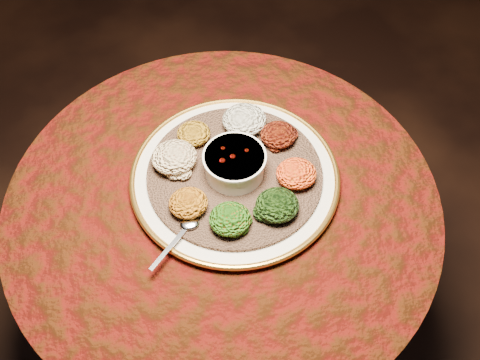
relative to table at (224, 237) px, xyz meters
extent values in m
plane|color=black|center=(0.00, 0.00, -0.55)|extent=(4.00, 4.00, 0.00)
cylinder|color=black|center=(0.00, 0.00, -0.53)|extent=(0.44, 0.44, 0.04)
cylinder|color=black|center=(0.00, 0.00, -0.21)|extent=(0.12, 0.12, 0.68)
cylinder|color=black|center=(0.00, 0.00, 0.15)|extent=(0.80, 0.80, 0.04)
cylinder|color=#3A0804|center=(0.00, 0.00, 0.00)|extent=(0.93, 0.93, 0.34)
cylinder|color=#3A0804|center=(0.00, 0.00, 0.17)|extent=(0.96, 0.96, 0.01)
cylinder|color=beige|center=(0.04, 0.04, 0.19)|extent=(0.50, 0.50, 0.02)
torus|color=gold|center=(0.04, 0.04, 0.20)|extent=(0.47, 0.47, 0.01)
cylinder|color=brown|center=(0.04, 0.04, 0.20)|extent=(0.50, 0.50, 0.01)
cylinder|color=silver|center=(0.04, 0.04, 0.24)|extent=(0.13, 0.13, 0.06)
cylinder|color=silver|center=(0.04, 0.04, 0.26)|extent=(0.14, 0.14, 0.01)
cylinder|color=#5D0406|center=(0.04, 0.04, 0.25)|extent=(0.11, 0.11, 0.01)
ellipsoid|color=silver|center=(-0.08, -0.08, 0.21)|extent=(0.04, 0.03, 0.01)
cube|color=silver|center=(-0.13, -0.13, 0.21)|extent=(0.09, 0.08, 0.00)
ellipsoid|color=beige|center=(0.08, 0.17, 0.23)|extent=(0.10, 0.10, 0.05)
ellipsoid|color=black|center=(0.15, 0.11, 0.23)|extent=(0.08, 0.08, 0.04)
ellipsoid|color=#C17E10|center=(0.16, -0.01, 0.23)|extent=(0.09, 0.08, 0.04)
ellipsoid|color=black|center=(0.10, -0.08, 0.23)|extent=(0.09, 0.09, 0.04)
ellipsoid|color=#972509|center=(0.00, -0.09, 0.23)|extent=(0.09, 0.08, 0.04)
ellipsoid|color=#AD620F|center=(-0.08, -0.03, 0.23)|extent=(0.08, 0.08, 0.04)
ellipsoid|color=maroon|center=(-0.09, 0.09, 0.23)|extent=(0.10, 0.10, 0.05)
ellipsoid|color=#9E6D13|center=(-0.04, 0.15, 0.23)|extent=(0.08, 0.07, 0.04)
camera|label=1|loc=(-0.10, -0.66, 1.15)|focal=40.00mm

